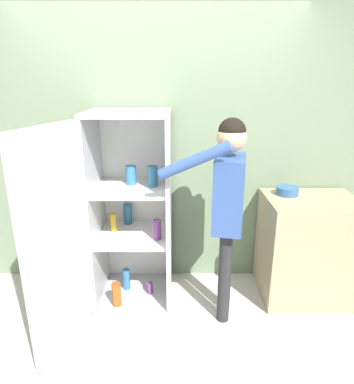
{
  "coord_description": "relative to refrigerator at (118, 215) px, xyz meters",
  "views": [
    {
      "loc": [
        0.18,
        -2.13,
        1.9
      ],
      "look_at": [
        0.19,
        0.61,
        1.0
      ],
      "focal_mm": 32.0,
      "sensor_mm": 36.0,
      "label": 1
    }
  ],
  "objects": [
    {
      "name": "refrigerator",
      "position": [
        0.0,
        0.0,
        0.0
      ],
      "size": [
        0.89,
        1.28,
        1.67
      ],
      "color": "#B7BABC",
      "rests_on": "ground_plane"
    },
    {
      "name": "bowl",
      "position": [
        1.46,
        0.21,
        0.14
      ],
      "size": [
        0.19,
        0.19,
        0.07
      ],
      "color": "#335B8E",
      "rests_on": "counter"
    },
    {
      "name": "counter",
      "position": [
        1.65,
        0.1,
        -0.36
      ],
      "size": [
        0.79,
        0.63,
        0.93
      ],
      "color": "tan",
      "rests_on": "ground_plane"
    },
    {
      "name": "wall_back",
      "position": [
        0.3,
        0.46,
        0.45
      ],
      "size": [
        7.0,
        0.06,
        2.55
      ],
      "color": "gray",
      "rests_on": "ground_plane"
    },
    {
      "name": "ground_plane",
      "position": [
        0.3,
        -0.52,
        -0.83
      ],
      "size": [
        12.0,
        12.0,
        0.0
      ],
      "primitive_type": "plane",
      "color": "beige"
    },
    {
      "name": "person",
      "position": [
        0.87,
        -0.19,
        0.24
      ],
      "size": [
        0.68,
        0.51,
        1.65
      ],
      "color": "#262628",
      "rests_on": "ground_plane"
    }
  ]
}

